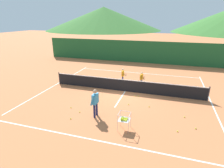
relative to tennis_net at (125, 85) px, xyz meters
name	(u,v)px	position (x,y,z in m)	size (l,w,h in m)	color
ground_plane	(125,91)	(0.00, 0.00, -0.50)	(120.00, 120.00, 0.00)	#C67042
line_baseline_near	(94,140)	(0.00, -6.35, -0.50)	(12.08, 0.08, 0.01)	white
line_baseline_far	(137,73)	(0.00, 5.35, -0.50)	(12.08, 0.08, 0.01)	white
line_sideline_west	(58,83)	(-6.04, 0.00, -0.50)	(0.08, 11.70, 0.01)	white
line_sideline_east	(211,101)	(6.04, 0.00, -0.50)	(0.08, 11.70, 0.01)	white
line_service_center	(125,91)	(0.00, 0.00, -0.50)	(0.08, 5.78, 0.01)	white
tennis_net	(125,85)	(0.00, 0.00, 0.00)	(11.75, 0.08, 1.05)	#333338
instructor	(95,100)	(-0.74, -4.26, 0.50)	(0.43, 0.77, 1.67)	#191E4C
student_0	(123,74)	(-0.66, 1.83, 0.29)	(0.46, 0.61, 1.31)	navy
student_1	(142,78)	(1.01, 1.49, 0.25)	(0.41, 0.65, 1.24)	navy
ball_cart	(124,119)	(1.14, -5.06, 0.09)	(0.58, 0.58, 0.90)	#B7B7BC
tennis_ball_0	(196,128)	(4.68, -3.95, -0.47)	(0.07, 0.07, 0.07)	yellow
tennis_ball_1	(71,108)	(-2.63, -3.79, -0.47)	(0.07, 0.07, 0.07)	yellow
tennis_ball_2	(178,131)	(3.78, -4.50, -0.47)	(0.07, 0.07, 0.07)	yellow
tennis_ball_3	(135,96)	(0.89, -0.75, -0.47)	(0.07, 0.07, 0.07)	yellow
tennis_ball_4	(138,96)	(1.15, -0.74, -0.47)	(0.07, 0.07, 0.07)	yellow
tennis_ball_5	(184,117)	(4.20, -2.88, -0.47)	(0.07, 0.07, 0.07)	yellow
tennis_ball_6	(71,119)	(-1.96, -5.01, -0.47)	(0.07, 0.07, 0.07)	yellow
tennis_ball_7	(129,104)	(0.77, -2.25, -0.47)	(0.07, 0.07, 0.07)	yellow
tennis_ball_8	(149,107)	(2.10, -2.17, -0.47)	(0.07, 0.07, 0.07)	yellow
tennis_ball_9	(80,112)	(-1.83, -4.15, -0.47)	(0.07, 0.07, 0.07)	yellow
windscreen_fence	(144,52)	(0.00, 10.15, 0.87)	(26.58, 0.08, 2.74)	#1E5B2D
hill_0	(104,19)	(-27.74, 72.20, 4.60)	(52.75, 52.75, 10.21)	#38702D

